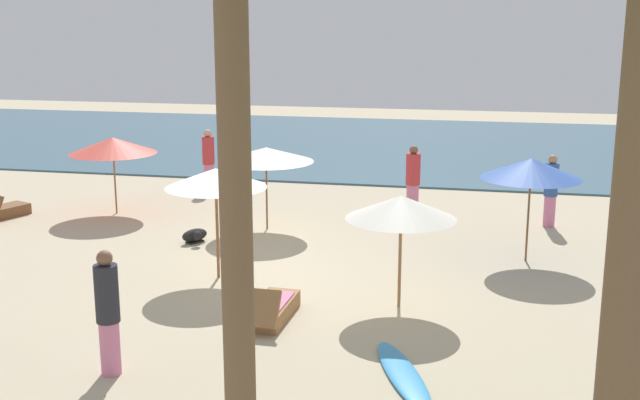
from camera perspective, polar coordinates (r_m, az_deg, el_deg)
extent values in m
plane|color=#BCAD8E|center=(16.05, -5.49, -5.39)|extent=(60.00, 60.00, 0.00)
cube|color=#3D6075|center=(32.24, 3.62, 4.03)|extent=(48.00, 16.00, 0.06)
cylinder|color=olive|center=(21.39, -14.53, 1.64)|extent=(0.05, 0.05, 1.96)
cone|color=#D84C3F|center=(21.25, -14.65, 3.81)|extent=(2.25, 2.25, 0.42)
cylinder|color=brown|center=(17.17, 14.74, -0.79)|extent=(0.04, 0.04, 2.16)
cone|color=#3359B2|center=(16.98, 14.92, 2.21)|extent=(2.08, 2.08, 0.42)
cylinder|color=olive|center=(14.05, 5.77, -3.84)|extent=(0.06, 0.06, 1.99)
cone|color=silver|center=(13.83, 5.84, -0.51)|extent=(1.95, 1.95, 0.41)
cylinder|color=brown|center=(15.67, -7.40, -1.79)|extent=(0.06, 0.06, 2.15)
cone|color=silver|center=(15.46, -7.50, 1.58)|extent=(1.99, 1.99, 0.37)
cylinder|color=brown|center=(19.20, -3.86, 0.75)|extent=(0.04, 0.04, 1.96)
cone|color=white|center=(19.04, -3.90, 3.28)|extent=(2.30, 2.30, 0.34)
cube|color=brown|center=(22.00, -22.02, -0.84)|extent=(1.10, 1.62, 0.28)
cube|color=olive|center=(13.77, -3.45, -7.89)|extent=(0.64, 1.52, 0.28)
cube|color=olive|center=(13.04, -4.20, -7.78)|extent=(0.58, 0.46, 0.56)
cube|color=#D17299|center=(13.72, -3.45, -7.29)|extent=(0.54, 1.06, 0.03)
cylinder|color=#D17299|center=(20.91, 6.65, 0.06)|extent=(0.43, 0.43, 0.78)
cylinder|color=#BF3338|center=(20.75, 6.71, 2.21)|extent=(0.50, 0.50, 0.82)
sphere|color=brown|center=(20.66, 6.75, 3.60)|extent=(0.22, 0.22, 0.22)
cylinder|color=#D17299|center=(20.30, 16.14, -0.78)|extent=(0.37, 0.37, 0.77)
cylinder|color=#2D4C8C|center=(20.14, 16.29, 1.41)|extent=(0.44, 0.44, 0.81)
sphere|color=#A37556|center=(20.05, 16.38, 2.81)|extent=(0.22, 0.22, 0.22)
cylinder|color=#D17299|center=(23.85, -7.97, 1.63)|extent=(0.34, 0.34, 0.79)
cylinder|color=#BF3338|center=(23.70, -8.03, 3.54)|extent=(0.40, 0.40, 0.82)
sphere|color=tan|center=(23.63, -8.07, 4.77)|extent=(0.22, 0.22, 0.22)
cylinder|color=#D17299|center=(12.00, -14.83, -10.21)|extent=(0.40, 0.40, 0.81)
cylinder|color=#26262D|center=(11.71, -15.07, -6.50)|extent=(0.47, 0.47, 0.84)
sphere|color=brown|center=(11.55, -15.22, -4.05)|extent=(0.23, 0.23, 0.23)
cylinder|color=brown|center=(6.43, 21.11, -8.08)|extent=(0.37, 0.37, 5.66)
cylinder|color=brown|center=(7.06, -6.00, -3.17)|extent=(0.29, 0.29, 6.18)
cube|color=black|center=(18.44, -8.98, -2.97)|extent=(0.39, 0.44, 0.04)
ellipsoid|color=black|center=(18.40, -9.00, -2.50)|extent=(0.61, 0.70, 0.29)
sphere|color=black|center=(18.11, -8.78, -2.56)|extent=(0.20, 0.20, 0.20)
ellipsoid|color=#338CCC|center=(11.74, 5.99, -12.35)|extent=(1.31, 2.38, 0.07)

